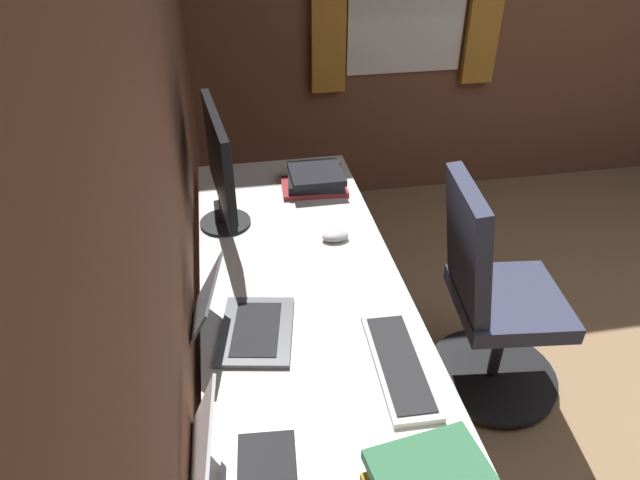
% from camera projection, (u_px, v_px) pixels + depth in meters
% --- Properties ---
extents(wall_back, '(5.06, 0.10, 2.60)m').
position_uv_depth(wall_back, '(140.00, 207.00, 1.28)').
color(wall_back, brown).
rests_on(wall_back, ground).
extents(desk, '(2.05, 0.69, 0.73)m').
position_uv_depth(desk, '(306.00, 311.00, 1.95)').
color(desk, white).
rests_on(desk, ground).
extents(drawer_pedestal, '(0.40, 0.51, 0.69)m').
position_uv_depth(drawer_pedestal, '(308.00, 419.00, 1.97)').
color(drawer_pedestal, white).
rests_on(drawer_pedestal, ground).
extents(monitor_primary, '(0.53, 0.20, 0.46)m').
position_uv_depth(monitor_primary, '(220.00, 164.00, 2.14)').
color(monitor_primary, black).
rests_on(monitor_primary, desk).
extents(laptop_leftmost, '(0.36, 0.37, 0.20)m').
position_uv_depth(laptop_leftmost, '(235.00, 321.00, 1.74)').
color(laptop_leftmost, '#595B60').
rests_on(laptop_leftmost, desk).
extents(laptop_left, '(0.31, 0.33, 0.21)m').
position_uv_depth(laptop_left, '(240.00, 465.00, 1.33)').
color(laptop_left, silver).
rests_on(laptop_left, desk).
extents(keyboard_main, '(0.42, 0.16, 0.02)m').
position_uv_depth(keyboard_main, '(399.00, 364.00, 1.65)').
color(keyboard_main, silver).
rests_on(keyboard_main, desk).
extents(mouse_main, '(0.06, 0.10, 0.03)m').
position_uv_depth(mouse_main, '(335.00, 236.00, 2.18)').
color(mouse_main, silver).
rests_on(mouse_main, desk).
extents(book_stack_near, '(0.25, 0.29, 0.08)m').
position_uv_depth(book_stack_near, '(315.00, 179.00, 2.51)').
color(book_stack_near, '#B2383D').
rests_on(book_stack_near, desk).
extents(book_stack_far, '(0.23, 0.29, 0.08)m').
position_uv_depth(book_stack_far, '(426.00, 480.00, 1.31)').
color(book_stack_far, gold).
rests_on(book_stack_far, desk).
extents(office_chair, '(0.56, 0.58, 0.97)m').
position_uv_depth(office_chair, '(491.00, 303.00, 2.30)').
color(office_chair, '#383D56').
rests_on(office_chair, ground).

